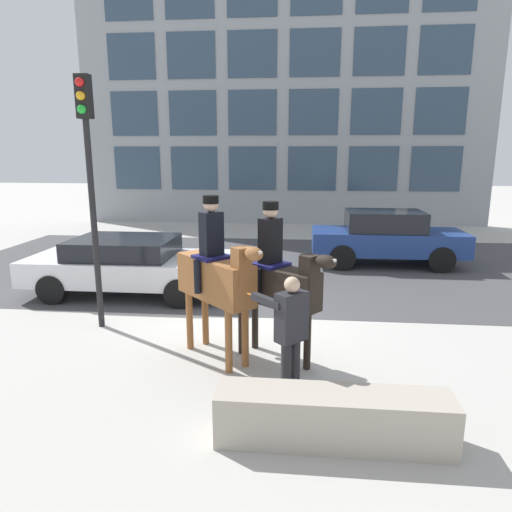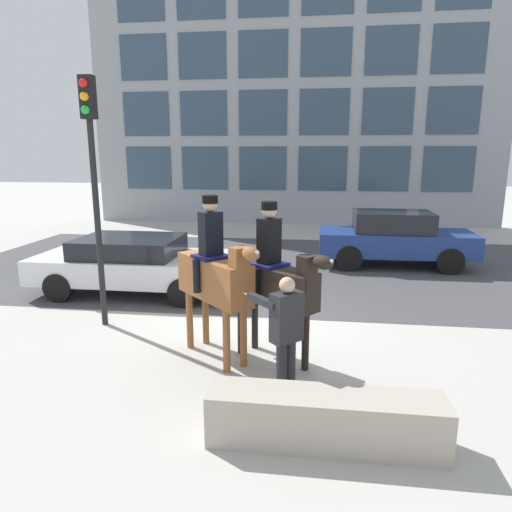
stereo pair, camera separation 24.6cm
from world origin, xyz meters
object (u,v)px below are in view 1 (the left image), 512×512
(planter_ledge, at_px, (333,418))
(pedestrian_bystander, at_px, (290,330))
(traffic_light, at_px, (89,166))
(mounted_horse_companion, at_px, (275,281))
(street_car_near_lane, at_px, (129,264))
(mounted_horse_lead, at_px, (216,276))
(street_car_far_lane, at_px, (386,237))

(planter_ledge, bearing_deg, pedestrian_bystander, 122.32)
(traffic_light, bearing_deg, mounted_horse_companion, -19.06)
(planter_ledge, bearing_deg, street_car_near_lane, 129.59)
(planter_ledge, bearing_deg, mounted_horse_lead, 129.56)
(pedestrian_bystander, relative_size, planter_ledge, 0.65)
(mounted_horse_lead, height_order, planter_ledge, mounted_horse_lead)
(pedestrian_bystander, relative_size, street_car_far_lane, 0.40)
(mounted_horse_lead, height_order, mounted_horse_companion, mounted_horse_lead)
(pedestrian_bystander, distance_m, planter_ledge, 1.19)
(street_car_far_lane, bearing_deg, traffic_light, -138.25)
(mounted_horse_companion, height_order, planter_ledge, mounted_horse_companion)
(mounted_horse_companion, relative_size, pedestrian_bystander, 1.47)
(mounted_horse_companion, distance_m, planter_ledge, 2.36)
(street_car_near_lane, distance_m, traffic_light, 3.11)
(mounted_horse_companion, xyz_separation_m, planter_ledge, (0.77, -1.99, -1.00))
(street_car_near_lane, bearing_deg, mounted_horse_lead, -50.38)
(pedestrian_bystander, xyz_separation_m, street_car_near_lane, (-3.83, 4.44, -0.30))
(mounted_horse_lead, relative_size, street_car_far_lane, 0.60)
(traffic_light, bearing_deg, street_car_far_lane, 41.75)
(street_car_near_lane, bearing_deg, planter_ledge, -50.41)
(street_car_far_lane, bearing_deg, planter_ledge, -103.45)
(planter_ledge, bearing_deg, street_car_far_lane, 76.55)
(mounted_horse_lead, distance_m, mounted_horse_companion, 0.91)
(mounted_horse_companion, distance_m, street_car_near_lane, 4.88)
(mounted_horse_lead, height_order, traffic_light, traffic_light)
(mounted_horse_lead, height_order, pedestrian_bystander, mounted_horse_lead)
(street_car_near_lane, relative_size, planter_ledge, 1.73)
(street_car_near_lane, relative_size, traffic_light, 1.01)
(mounted_horse_lead, bearing_deg, planter_ledge, -5.40)
(street_car_near_lane, bearing_deg, street_car_far_lane, 27.97)
(mounted_horse_lead, bearing_deg, pedestrian_bystander, -1.30)
(mounted_horse_lead, bearing_deg, traffic_light, -159.51)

